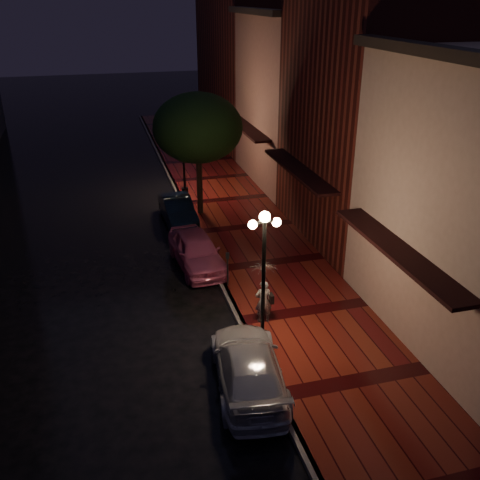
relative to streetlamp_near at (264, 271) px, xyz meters
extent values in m
plane|color=black|center=(-0.35, 5.00, -2.60)|extent=(120.00, 120.00, 0.00)
cube|color=#460C0E|center=(1.90, 5.00, -2.53)|extent=(4.50, 60.00, 0.15)
cube|color=#595451|center=(-0.35, 5.00, -2.53)|extent=(0.25, 60.00, 0.15)
cube|color=#511914|center=(6.65, 7.00, 2.90)|extent=(5.00, 8.00, 11.00)
cube|color=#8C5951|center=(6.65, 15.00, 1.90)|extent=(5.00, 8.00, 9.00)
cube|color=#511914|center=(6.65, 25.00, 2.40)|extent=(5.00, 12.00, 10.00)
cylinder|color=black|center=(0.00, 0.00, -0.45)|extent=(0.12, 0.12, 4.00)
cylinder|color=black|center=(0.00, 0.00, -2.30)|extent=(0.36, 0.36, 0.30)
cube|color=black|center=(0.00, 0.00, 1.55)|extent=(0.70, 0.08, 0.08)
sphere|color=#F7C794|center=(0.00, 0.00, 1.70)|extent=(0.32, 0.32, 0.32)
sphere|color=#F7C794|center=(-0.35, 0.00, 1.50)|extent=(0.26, 0.26, 0.26)
sphere|color=#F7C794|center=(0.35, 0.00, 1.50)|extent=(0.26, 0.26, 0.26)
cylinder|color=black|center=(0.00, 14.00, -0.45)|extent=(0.12, 0.12, 4.00)
cylinder|color=black|center=(0.00, 14.00, -2.30)|extent=(0.36, 0.36, 0.30)
cube|color=black|center=(0.00, 14.00, 1.55)|extent=(0.70, 0.08, 0.08)
sphere|color=#F7C794|center=(0.00, 14.00, 1.70)|extent=(0.32, 0.32, 0.32)
sphere|color=#F7C794|center=(-0.35, 14.00, 1.50)|extent=(0.26, 0.26, 0.26)
sphere|color=#F7C794|center=(0.35, 14.00, 1.50)|extent=(0.26, 0.26, 0.26)
cylinder|color=black|center=(0.25, 11.00, -0.85)|extent=(0.28, 0.28, 3.20)
ellipsoid|color=black|center=(0.25, 11.00, 1.75)|extent=(4.16, 4.16, 3.20)
sphere|color=black|center=(0.95, 11.60, 1.15)|extent=(1.80, 1.80, 1.80)
sphere|color=black|center=(-0.35, 10.30, 1.25)|extent=(1.80, 1.80, 1.80)
imported|color=#C35077|center=(-0.95, 5.71, -1.91)|extent=(2.00, 4.20, 1.39)
imported|color=black|center=(-0.95, 10.44, -1.98)|extent=(1.48, 3.82, 1.24)
imported|color=#B4B5BD|center=(-0.95, -1.74, -1.95)|extent=(2.39, 4.67, 1.30)
imported|color=silver|center=(0.35, 1.04, -1.70)|extent=(0.58, 0.41, 1.50)
imported|color=silver|center=(0.35, 1.04, -0.75)|extent=(0.87, 0.89, 0.80)
cylinder|color=black|center=(0.35, 1.04, -1.35)|extent=(0.02, 0.02, 1.20)
cube|color=black|center=(0.60, 0.99, -1.60)|extent=(0.12, 0.28, 0.30)
cylinder|color=black|center=(-0.20, 3.64, -1.89)|extent=(0.06, 0.06, 1.12)
cube|color=black|center=(-0.20, 3.64, -1.23)|extent=(0.14, 0.12, 0.22)
camera|label=1|loc=(-4.26, -13.10, 7.34)|focal=40.00mm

